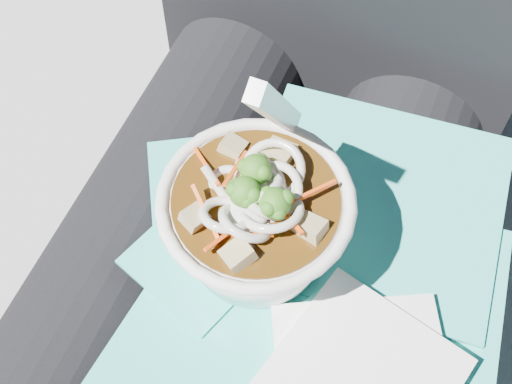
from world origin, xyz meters
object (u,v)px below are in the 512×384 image
at_px(plastic_bag, 296,299).
at_px(lap, 229,297).
at_px(udon_bowl, 256,217).
at_px(stone_ledge, 284,279).
at_px(person_body, 271,190).

bearing_deg(plastic_bag, lap, 170.85).
xyz_separation_m(lap, udon_bowl, (0.02, 0.01, 0.13)).
relative_size(lap, plastic_bag, 1.20).
bearing_deg(stone_ledge, udon_bowl, -82.23).
bearing_deg(person_body, udon_bowl, -76.65).
height_order(lap, plastic_bag, plastic_bag).
bearing_deg(person_body, stone_ledge, 90.00).
bearing_deg(udon_bowl, stone_ledge, 97.77).
bearing_deg(lap, person_body, 90.00).
height_order(stone_ledge, plastic_bag, plastic_bag).
bearing_deg(plastic_bag, stone_ledge, 110.55).
distance_m(stone_ledge, plastic_bag, 0.39).
relative_size(stone_ledge, udon_bowl, 5.33).
distance_m(person_body, plastic_bag, 0.13).
bearing_deg(udon_bowl, lap, -142.54).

